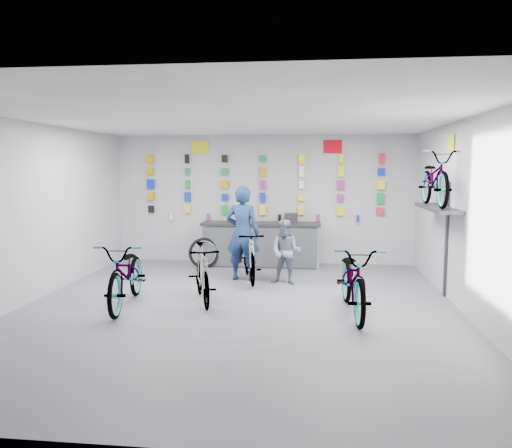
# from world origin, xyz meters

# --- Properties ---
(floor) EXTENTS (8.00, 8.00, 0.00)m
(floor) POSITION_xyz_m (0.00, 0.00, 0.00)
(floor) COLOR #55545A
(floor) RESTS_ON ground
(ceiling) EXTENTS (8.00, 8.00, 0.00)m
(ceiling) POSITION_xyz_m (0.00, 0.00, 3.00)
(ceiling) COLOR white
(ceiling) RESTS_ON wall_back
(wall_back) EXTENTS (7.00, 0.00, 7.00)m
(wall_back) POSITION_xyz_m (0.00, 4.00, 1.50)
(wall_back) COLOR #B0B0B2
(wall_back) RESTS_ON floor
(wall_front) EXTENTS (7.00, 0.00, 7.00)m
(wall_front) POSITION_xyz_m (0.00, -4.00, 1.50)
(wall_front) COLOR #B0B0B2
(wall_front) RESTS_ON floor
(wall_left) EXTENTS (0.00, 8.00, 8.00)m
(wall_left) POSITION_xyz_m (-3.50, 0.00, 1.50)
(wall_left) COLOR #B0B0B2
(wall_left) RESTS_ON floor
(wall_right) EXTENTS (0.00, 8.00, 8.00)m
(wall_right) POSITION_xyz_m (3.50, 0.00, 1.50)
(wall_right) COLOR #B0B0B2
(wall_right) RESTS_ON floor
(counter) EXTENTS (2.70, 0.66, 1.00)m
(counter) POSITION_xyz_m (0.00, 3.54, 0.49)
(counter) COLOR black
(counter) RESTS_ON floor
(merch_wall) EXTENTS (5.58, 0.08, 1.57)m
(merch_wall) POSITION_xyz_m (0.11, 3.93, 1.78)
(merch_wall) COLOR black
(merch_wall) RESTS_ON wall_back
(wall_bracket) EXTENTS (0.39, 1.90, 2.00)m
(wall_bracket) POSITION_xyz_m (3.33, 1.20, 1.46)
(wall_bracket) COLOR #333338
(wall_bracket) RESTS_ON wall_right
(sign_left) EXTENTS (0.42, 0.02, 0.30)m
(sign_left) POSITION_xyz_m (-1.50, 3.98, 2.72)
(sign_left) COLOR yellow
(sign_left) RESTS_ON wall_back
(sign_right) EXTENTS (0.42, 0.02, 0.30)m
(sign_right) POSITION_xyz_m (1.60, 3.98, 2.72)
(sign_right) COLOR red
(sign_right) RESTS_ON wall_back
(sign_side) EXTENTS (0.02, 0.40, 0.30)m
(sign_side) POSITION_xyz_m (3.48, 1.20, 2.65)
(sign_side) COLOR yellow
(sign_side) RESTS_ON wall_right
(bike_left) EXTENTS (0.98, 2.13, 1.08)m
(bike_left) POSITION_xyz_m (-1.81, -0.03, 0.54)
(bike_left) COLOR gray
(bike_left) RESTS_ON floor
(bike_center) EXTENTS (0.97, 1.70, 0.98)m
(bike_center) POSITION_xyz_m (-0.64, 0.31, 0.49)
(bike_center) COLOR gray
(bike_center) RESTS_ON floor
(bike_right) EXTENTS (0.87, 2.14, 1.10)m
(bike_right) POSITION_xyz_m (1.81, -0.07, 0.55)
(bike_right) COLOR gray
(bike_right) RESTS_ON floor
(bike_service) EXTENTS (0.86, 1.77, 1.02)m
(bike_service) POSITION_xyz_m (-0.07, 2.00, 0.51)
(bike_service) COLOR gray
(bike_service) RESTS_ON floor
(bike_wall) EXTENTS (0.63, 1.80, 0.95)m
(bike_wall) POSITION_xyz_m (3.25, 1.20, 2.05)
(bike_wall) COLOR gray
(bike_wall) RESTS_ON wall_bracket
(clerk) EXTENTS (0.75, 0.55, 1.89)m
(clerk) POSITION_xyz_m (-0.21, 2.06, 0.94)
(clerk) COLOR navy
(clerk) RESTS_ON floor
(customer) EXTENTS (0.70, 0.60, 1.26)m
(customer) POSITION_xyz_m (0.66, 1.81, 0.63)
(customer) COLOR slate
(customer) RESTS_ON floor
(spare_wheel) EXTENTS (0.70, 0.37, 0.69)m
(spare_wheel) POSITION_xyz_m (-1.25, 3.17, 0.34)
(spare_wheel) COLOR black
(spare_wheel) RESTS_ON floor
(register) EXTENTS (0.32, 0.33, 0.22)m
(register) POSITION_xyz_m (0.68, 3.55, 1.11)
(register) COLOR black
(register) RESTS_ON counter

